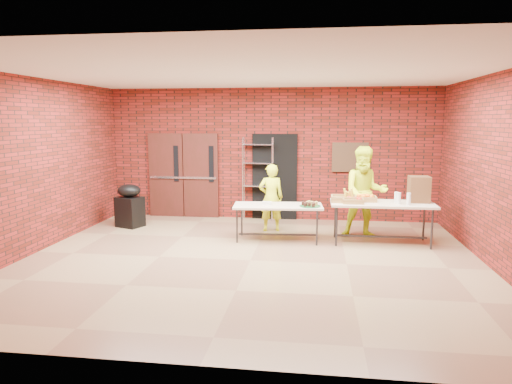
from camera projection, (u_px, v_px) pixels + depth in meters
The scene contains 19 objects.
room at pixel (250, 169), 7.72m from camera, with size 8.08×7.08×3.28m.
double_doors at pixel (184, 175), 11.45m from camera, with size 1.78×0.12×2.10m.
dark_doorway at pixel (275, 177), 11.18m from camera, with size 1.10×0.06×2.10m, color black.
bronze_plaque at pixel (350, 157), 10.85m from camera, with size 0.85×0.04×0.70m, color #442D1B.
wire_rack at pixel (258, 179), 11.10m from camera, with size 0.74×0.25×2.01m, color silver, non-canonical shape.
table_left at pixel (278, 208), 9.21m from camera, with size 1.83×0.88×0.73m.
table_right at pixel (382, 206), 8.97m from camera, with size 2.00×0.84×0.82m.
basket_bananas at pixel (344, 198), 9.04m from camera, with size 0.49×0.38×0.15m.
basket_oranges at pixel (365, 198), 9.10m from camera, with size 0.42×0.33×0.13m.
basket_apples at pixel (353, 200), 8.88m from camera, with size 0.40×0.31×0.13m.
muffin_tray at pixel (310, 204), 9.03m from camera, with size 0.42×0.42×0.10m.
napkin_box at pixel (267, 203), 9.23m from camera, with size 0.18×0.12×0.06m, color silver.
coffee_dispenser at pixel (419, 189), 8.97m from camera, with size 0.39×0.35×0.51m, color brown.
cup_stack_front at pixel (399, 198), 8.80m from camera, with size 0.07×0.07×0.22m, color silver.
cup_stack_mid at pixel (409, 199), 8.69m from camera, with size 0.08×0.08×0.24m, color silver.
cup_stack_back at pixel (396, 198), 8.89m from camera, with size 0.07×0.07×0.22m, color silver.
covered_grill at pixel (130, 205), 10.43m from camera, with size 0.67×0.62×0.99m.
volunteer_woman at pixel (271, 198), 9.98m from camera, with size 0.54×0.36×1.49m, color #E4FD1C.
volunteer_man at pixel (365, 192), 9.43m from camera, with size 0.92×0.72×1.90m, color #E4FD1C.
Camera 1 is at (1.11, -7.60, 2.42)m, focal length 32.00 mm.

